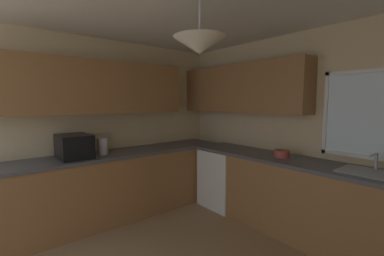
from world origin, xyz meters
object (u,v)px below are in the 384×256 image
at_px(microwave, 74,146).
at_px(bowl, 282,154).
at_px(dishwasher, 224,178).
at_px(kettle, 103,146).
at_px(sink_assembly, 370,172).

relative_size(microwave, bowl, 2.45).
xyz_separation_m(dishwasher, kettle, (-0.64, -1.64, 0.59)).
distance_m(kettle, bowl, 2.31).
height_order(microwave, kettle, microwave).
bearing_deg(dishwasher, sink_assembly, 1.13).
bearing_deg(sink_assembly, dishwasher, -178.87).
relative_size(dishwasher, kettle, 4.00).
bearing_deg(kettle, bowl, 46.43).
height_order(kettle, bowl, kettle).
bearing_deg(kettle, sink_assembly, 33.46).
relative_size(kettle, sink_assembly, 0.42).
distance_m(kettle, sink_assembly, 3.05).
xyz_separation_m(kettle, bowl, (1.59, 1.67, -0.06)).
xyz_separation_m(dishwasher, microwave, (-0.66, -1.99, 0.63)).
bearing_deg(kettle, dishwasher, 68.70).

